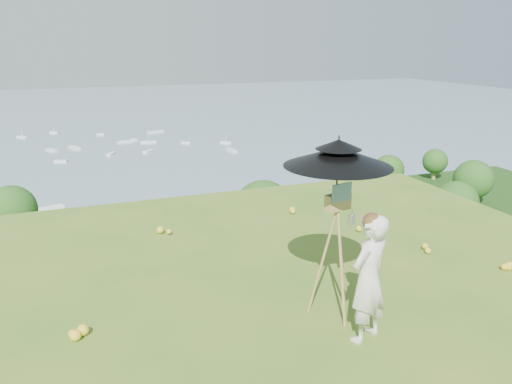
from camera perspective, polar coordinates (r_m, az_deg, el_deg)
name	(u,v)px	position (r m, az deg, el deg)	size (l,w,h in m)	color
shoreline_tier	(95,291)	(87.92, -17.94, -10.75)	(170.00, 28.00, 8.00)	#695F54
bay_water	(73,127)	(246.47, -20.23, 6.97)	(700.00, 700.00, 0.00)	slate
slope_trees	(101,279)	(42.77, -17.32, -9.48)	(110.00, 50.00, 6.00)	#255118
harbor_town	(91,255)	(85.21, -18.33, -6.86)	(110.00, 22.00, 5.00)	silver
moored_boats	(35,167)	(169.12, -23.93, 2.62)	(140.00, 140.00, 0.70)	white
painter	(368,279)	(5.83, 12.72, -9.64)	(0.56, 0.37, 1.53)	white
field_easel	(335,251)	(6.21, 9.07, -6.67)	(0.66, 0.66, 1.74)	#AC7E48
sun_umbrella	(337,172)	(5.91, 9.29, 2.29)	(1.28, 1.28, 0.86)	black
painter_cap	(373,218)	(5.55, 13.19, -2.91)	(0.20, 0.24, 0.10)	#BC6773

